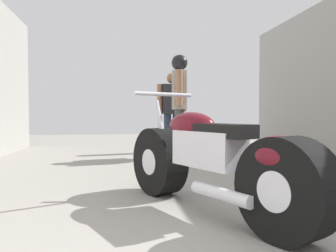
{
  "coord_description": "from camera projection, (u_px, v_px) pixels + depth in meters",
  "views": [
    {
      "loc": [
        -0.82,
        -0.62,
        0.77
      ],
      "look_at": [
        -0.18,
        3.54,
        0.63
      ],
      "focal_mm": 35.51,
      "sensor_mm": 36.0,
      "label": 1
    }
  ],
  "objects": [
    {
      "name": "ground_plane",
      "position": [
        180.0,
        172.0,
        4.43
      ],
      "size": [
        17.82,
        17.82,
        0.0
      ],
      "primitive_type": "plane",
      "color": "gray"
    },
    {
      "name": "mechanic_with_helmet",
      "position": [
        179.0,
        96.0,
        5.85
      ],
      "size": [
        0.35,
        0.72,
        1.82
      ],
      "color": "#4C4C4C",
      "rests_on": "ground_plane"
    },
    {
      "name": "mechanic_in_blue",
      "position": [
        172.0,
        107.0,
        6.8
      ],
      "size": [
        0.66,
        0.33,
        1.63
      ],
      "color": "#2D3851",
      "rests_on": "ground_plane"
    },
    {
      "name": "motorcycle_maroon_cruiser",
      "position": [
        211.0,
        162.0,
        2.56
      ],
      "size": [
        1.1,
        2.0,
        0.98
      ],
      "color": "black",
      "rests_on": "ground_plane"
    }
  ]
}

